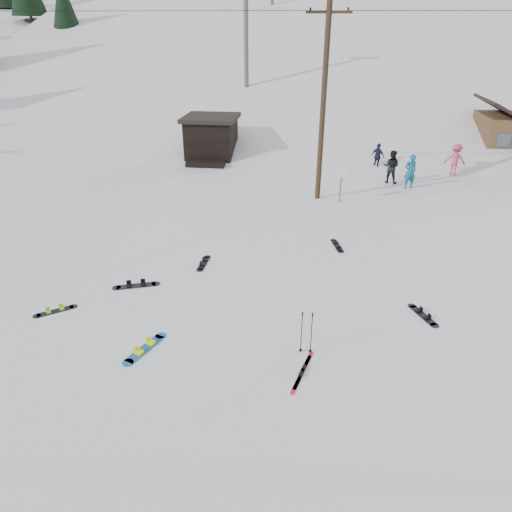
# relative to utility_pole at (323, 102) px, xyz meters

# --- Properties ---
(ground) EXTENTS (200.00, 200.00, 0.00)m
(ground) POSITION_rel_utility_pole_xyz_m (-2.00, -14.00, -4.68)
(ground) COLOR white
(ground) RESTS_ON ground
(ski_slope) EXTENTS (60.00, 85.24, 65.97)m
(ski_slope) POSITION_rel_utility_pole_xyz_m (-2.00, 41.00, -16.68)
(ski_slope) COLOR white
(ski_slope) RESTS_ON ground
(ridge_left) EXTENTS (47.54, 95.03, 58.38)m
(ridge_left) POSITION_rel_utility_pole_xyz_m (-38.00, 34.00, -15.68)
(ridge_left) COLOR white
(ridge_left) RESTS_ON ground
(treeline_crest) EXTENTS (50.00, 6.00, 10.00)m
(treeline_crest) POSITION_rel_utility_pole_xyz_m (-2.00, 72.00, -4.68)
(treeline_crest) COLOR black
(treeline_crest) RESTS_ON ski_slope
(utility_pole) EXTENTS (2.00, 0.26, 9.00)m
(utility_pole) POSITION_rel_utility_pole_xyz_m (0.00, 0.00, 0.00)
(utility_pole) COLOR #3A2819
(utility_pole) RESTS_ON ground
(trail_sign) EXTENTS (0.50, 0.09, 1.85)m
(trail_sign) POSITION_rel_utility_pole_xyz_m (1.10, -0.42, -3.41)
(trail_sign) COLOR #595B60
(trail_sign) RESTS_ON ground
(lift_hut) EXTENTS (3.40, 4.10, 2.75)m
(lift_hut) POSITION_rel_utility_pole_xyz_m (-7.00, 6.94, -3.32)
(lift_hut) COLOR black
(lift_hut) RESTS_ON ground
(lift_tower_near) EXTENTS (2.20, 0.36, 8.00)m
(lift_tower_near) POSITION_rel_utility_pole_xyz_m (-6.00, 16.00, 3.18)
(lift_tower_near) COLOR #595B60
(lift_tower_near) RESTS_ON ski_slope
(hero_snowboard) EXTENTS (0.79, 1.53, 0.11)m
(hero_snowboard) POSITION_rel_utility_pole_xyz_m (-4.54, -12.93, -4.65)
(hero_snowboard) COLOR #1962A2
(hero_snowboard) RESTS_ON ground
(hero_skis) EXTENTS (0.54, 1.67, 0.09)m
(hero_skis) POSITION_rel_utility_pole_xyz_m (-0.25, -13.31, -4.66)
(hero_skis) COLOR red
(hero_skis) RESTS_ON ground
(ski_poles) EXTENTS (0.35, 0.09, 1.28)m
(ski_poles) POSITION_rel_utility_pole_xyz_m (-0.21, -12.50, -4.03)
(ski_poles) COLOR black
(ski_poles) RESTS_ON ground
(board_scatter_a) EXTENTS (1.51, 0.73, 0.11)m
(board_scatter_a) POSITION_rel_utility_pole_xyz_m (-5.99, -9.72, -4.65)
(board_scatter_a) COLOR black
(board_scatter_a) RESTS_ON ground
(board_scatter_b) EXTENTS (0.28, 1.32, 0.09)m
(board_scatter_b) POSITION_rel_utility_pole_xyz_m (-4.11, -7.82, -4.66)
(board_scatter_b) COLOR black
(board_scatter_b) RESTS_ON ground
(board_scatter_c) EXTENTS (1.09, 0.88, 0.09)m
(board_scatter_c) POSITION_rel_utility_pole_xyz_m (-7.91, -11.52, -4.66)
(board_scatter_c) COLOR black
(board_scatter_c) RESTS_ON ground
(board_scatter_d) EXTENTS (0.73, 1.25, 0.10)m
(board_scatter_d) POSITION_rel_utility_pole_xyz_m (3.28, -10.30, -4.66)
(board_scatter_d) COLOR black
(board_scatter_d) RESTS_ON ground
(board_scatter_f) EXTENTS (0.51, 1.29, 0.09)m
(board_scatter_f) POSITION_rel_utility_pole_xyz_m (0.84, -5.66, -4.66)
(board_scatter_f) COLOR black
(board_scatter_f) RESTS_ON ground
(skier_teal) EXTENTS (0.77, 0.62, 1.84)m
(skier_teal) POSITION_rel_utility_pole_xyz_m (4.86, 2.27, -3.76)
(skier_teal) COLOR #0C5F7C
(skier_teal) RESTS_ON ground
(skier_dark) EXTENTS (1.07, 0.95, 1.83)m
(skier_dark) POSITION_rel_utility_pole_xyz_m (3.98, 3.08, -3.77)
(skier_dark) COLOR black
(skier_dark) RESTS_ON ground
(skier_pink) EXTENTS (1.31, 0.94, 1.83)m
(skier_pink) POSITION_rel_utility_pole_xyz_m (7.88, 5.11, -3.76)
(skier_pink) COLOR #D0496E
(skier_pink) RESTS_ON ground
(skier_navy) EXTENTS (0.94, 0.90, 1.57)m
(skier_navy) POSITION_rel_utility_pole_xyz_m (3.56, 5.80, -3.90)
(skier_navy) COLOR #151936
(skier_navy) RESTS_ON ground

